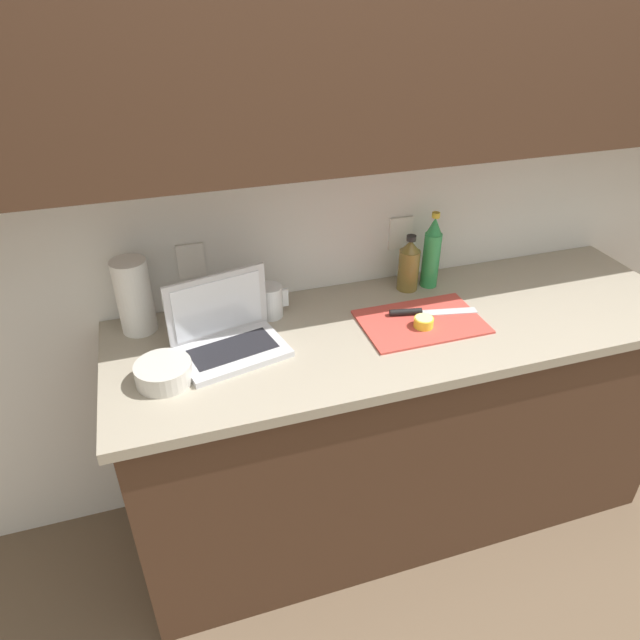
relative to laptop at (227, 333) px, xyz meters
name	(u,v)px	position (x,y,z in m)	size (l,w,h in m)	color
ground_plane	(392,504)	(0.60, -0.04, -0.96)	(12.00, 12.00, 0.00)	brown
wall_back	(394,101)	(0.60, 0.21, 0.60)	(5.20, 0.38, 2.60)	white
counter_unit	(405,419)	(0.62, -0.04, -0.49)	(1.99, 0.64, 0.90)	#472D1E
laptop	(227,333)	(0.00, 0.00, 0.00)	(0.36, 0.28, 0.23)	silver
cutting_board	(421,322)	(0.64, -0.05, -0.05)	(0.40, 0.27, 0.01)	#D1473D
knife	(418,312)	(0.65, -0.01, -0.04)	(0.30, 0.09, 0.02)	silver
lemon_half_cut	(424,322)	(0.63, -0.09, -0.03)	(0.06, 0.06, 0.03)	yellow
bottle_green_soda	(432,253)	(0.78, 0.18, 0.08)	(0.06, 0.06, 0.29)	#2D934C
bottle_oil_tall	(409,265)	(0.69, 0.18, 0.04)	(0.08, 0.08, 0.21)	olive
measuring_cup	(270,301)	(0.17, 0.14, 0.00)	(0.11, 0.09, 0.11)	silver
bowl_white	(164,373)	(-0.20, -0.11, -0.03)	(0.16, 0.16, 0.06)	beige
paper_towel_roll	(134,296)	(-0.26, 0.19, 0.07)	(0.11, 0.11, 0.25)	white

